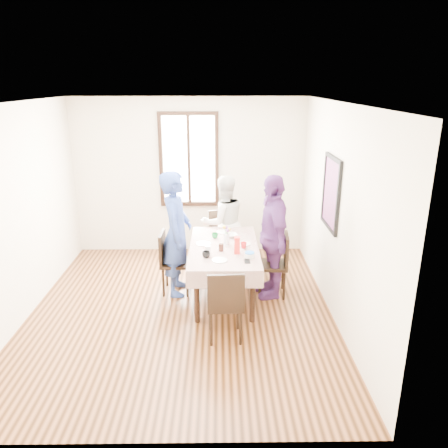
{
  "coord_description": "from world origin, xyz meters",
  "views": [
    {
      "loc": [
        0.51,
        -5.19,
        2.94
      ],
      "look_at": [
        0.58,
        0.38,
        1.1
      ],
      "focal_mm": 34.85,
      "sensor_mm": 36.0,
      "label": 1
    }
  ],
  "objects": [
    {
      "name": "serving_bowl",
      "position": [
        0.68,
        0.8,
        0.78
      ],
      "size": [
        0.23,
        0.23,
        0.05
      ],
      "primitive_type": "imported",
      "rotation": [
        0.0,
        0.0,
        0.32
      ],
      "color": "white",
      "rests_on": "tablecloth"
    },
    {
      "name": "plate_near",
      "position": [
        0.52,
        -0.08,
        0.77
      ],
      "size": [
        0.2,
        0.2,
        0.01
      ],
      "primitive_type": "cylinder",
      "color": "white",
      "rests_on": "tablecloth"
    },
    {
      "name": "right_wall",
      "position": [
        2.0,
        0.0,
        1.35
      ],
      "size": [
        0.0,
        4.5,
        4.5
      ],
      "primitive_type": "plane",
      "rotation": [
        1.57,
        0.0,
        -1.57
      ],
      "color": "beige",
      "rests_on": "ground"
    },
    {
      "name": "art_poster",
      "position": [
        1.98,
        0.3,
        1.55
      ],
      "size": [
        0.04,
        0.76,
        0.96
      ],
      "primitive_type": "cube",
      "color": "red",
      "rests_on": "right_wall"
    },
    {
      "name": "person_far",
      "position": [
        0.58,
        1.48,
        0.77
      ],
      "size": [
        0.9,
        0.79,
        1.54
      ],
      "primitive_type": "imported",
      "rotation": [
        0.0,
        0.0,
        3.47
      ],
      "color": "silver",
      "rests_on": "ground"
    },
    {
      "name": "chair_left",
      "position": [
        -0.11,
        0.58,
        0.46
      ],
      "size": [
        0.43,
        0.43,
        0.91
      ],
      "primitive_type": "cube",
      "rotation": [
        0.0,
        0.0,
        -1.6
      ],
      "color": "black",
      "rests_on": "ground"
    },
    {
      "name": "mug_flag",
      "position": [
        0.85,
        0.35,
        0.8
      ],
      "size": [
        0.13,
        0.13,
        0.08
      ],
      "primitive_type": "imported",
      "rotation": [
        0.0,
        0.0,
        0.87
      ],
      "color": "red",
      "rests_on": "tablecloth"
    },
    {
      "name": "jam_jar",
      "position": [
        0.54,
        0.25,
        0.81
      ],
      "size": [
        0.07,
        0.07,
        0.1
      ],
      "primitive_type": "cylinder",
      "color": "black",
      "rests_on": "tablecloth"
    },
    {
      "name": "butter_lid",
      "position": [
        0.9,
        0.01,
        0.83
      ],
      "size": [
        0.12,
        0.12,
        0.01
      ],
      "primitive_type": "cylinder",
      "color": "blue",
      "rests_on": "butter_tub"
    },
    {
      "name": "person_left",
      "position": [
        -0.09,
        0.58,
        0.89
      ],
      "size": [
        0.46,
        0.67,
        1.79
      ],
      "primitive_type": "imported",
      "rotation": [
        0.0,
        0.0,
        1.53
      ],
      "color": "navy",
      "rests_on": "ground"
    },
    {
      "name": "chair_near",
      "position": [
        0.58,
        -0.63,
        0.46
      ],
      "size": [
        0.44,
        0.44,
        0.91
      ],
      "primitive_type": "cube",
      "rotation": [
        0.0,
        0.0,
        0.04
      ],
      "color": "black",
      "rests_on": "ground"
    },
    {
      "name": "plate_left",
      "position": [
        0.29,
        0.51,
        0.77
      ],
      "size": [
        0.2,
        0.2,
        0.01
      ],
      "primitive_type": "cylinder",
      "color": "white",
      "rests_on": "tablecloth"
    },
    {
      "name": "mug_green",
      "position": [
        0.45,
        0.76,
        0.8
      ],
      "size": [
        0.11,
        0.11,
        0.07
      ],
      "primitive_type": "imported",
      "rotation": [
        0.0,
        0.0,
        -0.15
      ],
      "color": "#0C7226",
      "rests_on": "tablecloth"
    },
    {
      "name": "dining_table",
      "position": [
        0.58,
        0.43,
        0.38
      ],
      "size": [
        0.82,
        1.55,
        0.75
      ],
      "primitive_type": "cube",
      "color": "black",
      "rests_on": "ground"
    },
    {
      "name": "flower_vase",
      "position": [
        0.62,
        0.51,
        0.84
      ],
      "size": [
        0.08,
        0.08,
        0.15
      ],
      "primitive_type": "cylinder",
      "color": "silver",
      "rests_on": "tablecloth"
    },
    {
      "name": "back_wall",
      "position": [
        0.0,
        2.25,
        1.35
      ],
      "size": [
        4.0,
        0.0,
        4.0
      ],
      "primitive_type": "plane",
      "rotation": [
        1.57,
        0.0,
        0.0
      ],
      "color": "beige",
      "rests_on": "ground"
    },
    {
      "name": "ground",
      "position": [
        0.0,
        0.0,
        0.0
      ],
      "size": [
        4.5,
        4.5,
        0.0
      ],
      "primitive_type": "plane",
      "color": "black",
      "rests_on": "ground"
    },
    {
      "name": "plate_right",
      "position": [
        0.85,
        0.5,
        0.77
      ],
      "size": [
        0.2,
        0.2,
        0.01
      ],
      "primitive_type": "cylinder",
      "color": "white",
      "rests_on": "tablecloth"
    },
    {
      "name": "chair_far",
      "position": [
        0.58,
        1.5,
        0.46
      ],
      "size": [
        0.48,
        0.48,
        0.91
      ],
      "primitive_type": "cube",
      "rotation": [
        0.0,
        0.0,
        3.29
      ],
      "color": "black",
      "rests_on": "ground"
    },
    {
      "name": "smartphone",
      "position": [
        0.87,
        -0.11,
        0.77
      ],
      "size": [
        0.07,
        0.14,
        0.01
      ],
      "primitive_type": "cube",
      "color": "black",
      "rests_on": "tablecloth"
    },
    {
      "name": "juice_carton",
      "position": [
        0.75,
        0.15,
        0.88
      ],
      "size": [
        0.07,
        0.07,
        0.23
      ],
      "primitive_type": "cube",
      "color": "red",
      "rests_on": "tablecloth"
    },
    {
      "name": "person_right",
      "position": [
        1.25,
        0.48,
        0.88
      ],
      "size": [
        0.55,
        1.07,
        1.76
      ],
      "primitive_type": "imported",
      "rotation": [
        0.0,
        0.0,
        -1.45
      ],
      "color": "#572A69",
      "rests_on": "ground"
    },
    {
      "name": "drinking_glass",
      "position": [
        0.36,
        0.17,
        0.81
      ],
      "size": [
        0.07,
        0.07,
        0.1
      ],
      "primitive_type": "cylinder",
      "color": "silver",
      "rests_on": "tablecloth"
    },
    {
      "name": "mug_black",
      "position": [
        0.34,
        0.02,
        0.8
      ],
      "size": [
        0.13,
        0.13,
        0.08
      ],
      "primitive_type": "imported",
      "rotation": [
        0.0,
        0.0,
        -0.26
      ],
      "color": "black",
      "rests_on": "tablecloth"
    },
    {
      "name": "window_pane",
      "position": [
        0.0,
        2.24,
        1.65
      ],
      "size": [
        0.9,
        0.02,
        1.5
      ],
      "primitive_type": "cube",
      "color": "white",
      "rests_on": "back_wall"
    },
    {
      "name": "tablecloth",
      "position": [
        0.58,
        0.43,
        0.76
      ],
      "size": [
        0.94,
        1.67,
        0.01
      ],
      "primitive_type": "cube",
      "color": "#52140C",
      "rests_on": "dining_table"
    },
    {
      "name": "chair_right",
      "position": [
        1.26,
        0.48,
        0.46
      ],
      "size": [
        0.45,
        0.45,
        0.91
      ],
      "primitive_type": "cube",
      "rotation": [
        0.0,
        0.0,
        1.49
      ],
      "color": "black",
      "rests_on": "ground"
    },
    {
      "name": "plate_far",
      "position": [
        0.56,
        1.01,
        0.77
      ],
      "size": [
        0.2,
        0.2,
        0.01
      ],
      "primitive_type": "cylinder",
      "color": "white",
      "rests_on": "tablecloth"
    },
    {
      "name": "butter_tub",
      "position": [
        0.9,
        0.01,
        0.79
      ],
      "size": [
        0.13,
        0.13,
        0.06
      ],
      "primitive_type": "cylinder",
      "color": "white",
      "rests_on": "tablecloth"
    },
    {
      "name": "window_frame",
      "position": [
        0.0,
        2.23,
        1.65
      ],
      "size": [
        1.02,
        0.06,
        1.62
      ],
      "primitive_type": "cube",
      "color": "black",
      "rests_on": "back_wall"
    },
    {
      "name": "flower_bunch",
      "position": [
        0.62,
        0.51,
        0.97
      ],
      "size": [
        0.09,
        0.09,
        0.1
      ],
      "primitive_type": null,
      "color": "yellow",
      "rests_on": "flower_vase"
    }
  ]
}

